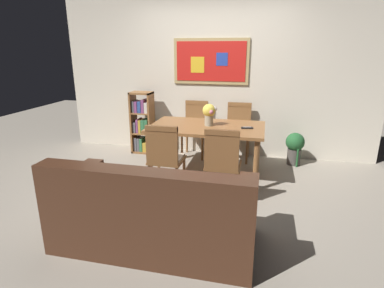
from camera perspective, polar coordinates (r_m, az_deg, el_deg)
name	(u,v)px	position (r m, az deg, el deg)	size (l,w,h in m)	color
ground_plane	(194,189)	(4.09, 0.29, -8.18)	(12.00, 12.00, 0.00)	gray
wall_back_with_painting	(215,76)	(5.28, 4.25, 12.25)	(5.20, 0.14, 2.60)	beige
dining_table	(207,132)	(4.35, 2.74, 2.24)	(1.56, 0.95, 0.72)	brown
dining_chair_far_left	(195,124)	(5.22, 0.63, 3.68)	(0.40, 0.41, 0.91)	brown
dining_chair_near_left	(165,154)	(3.73, -4.98, -1.91)	(0.40, 0.41, 0.91)	brown
dining_chair_near_right	(222,160)	(3.56, 5.59, -2.85)	(0.40, 0.41, 0.91)	brown
dining_chair_far_right	(238,127)	(5.09, 8.44, 3.17)	(0.40, 0.41, 0.91)	brown
leather_couch	(154,215)	(2.89, -6.96, -12.73)	(1.80, 0.84, 0.84)	#472819
bookshelf	(142,124)	(5.43, -9.08, 3.64)	(0.36, 0.28, 1.05)	brown
potted_ivy	(295,147)	(5.08, 18.25, -0.47)	(0.28, 0.28, 0.51)	#4C4742
flower_vase	(209,113)	(4.30, 3.16, 5.73)	(0.20, 0.19, 0.30)	tan
tv_remote	(247,128)	(4.23, 10.02, 2.93)	(0.16, 0.08, 0.02)	black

